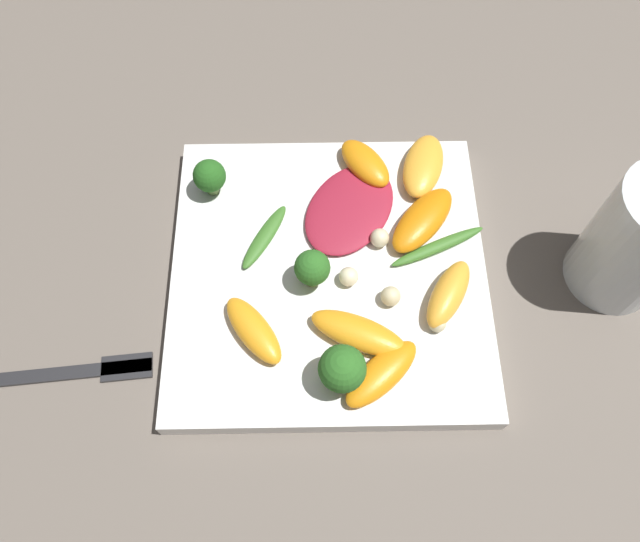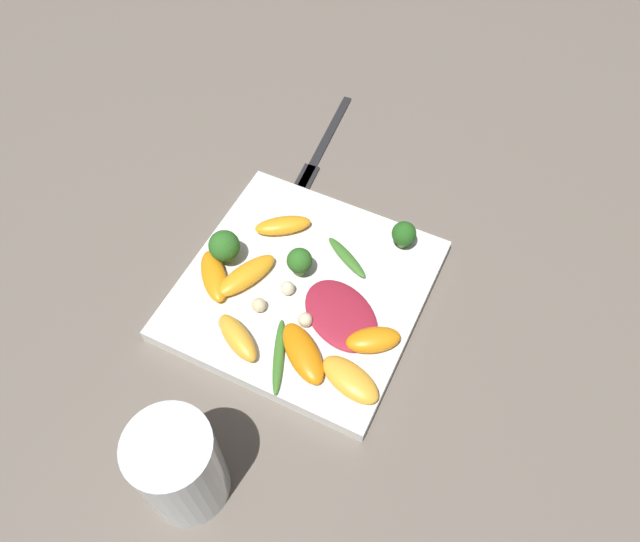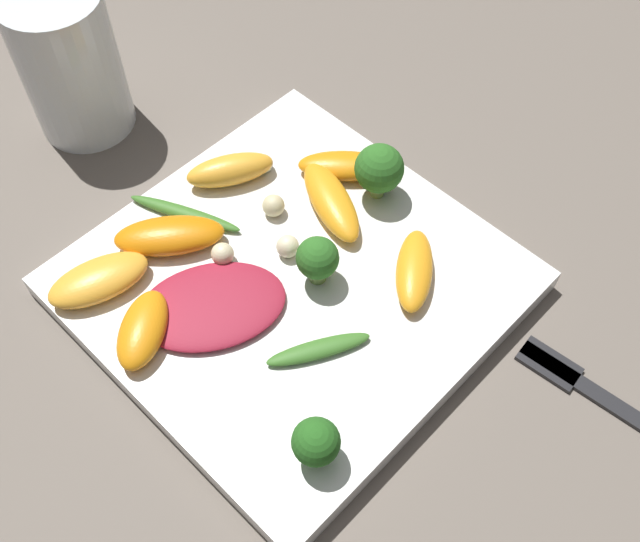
% 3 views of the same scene
% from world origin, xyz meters
% --- Properties ---
extents(ground_plane, '(2.40, 2.40, 0.00)m').
position_xyz_m(ground_plane, '(0.00, 0.00, 0.00)').
color(ground_plane, '#6B6056').
extents(plate, '(0.26, 0.26, 0.02)m').
position_xyz_m(plate, '(0.00, 0.00, 0.01)').
color(plate, white).
rests_on(plate, ground_plane).
extents(drinking_glass, '(0.08, 0.08, 0.12)m').
position_xyz_m(drinking_glass, '(0.00, 0.24, 0.06)').
color(drinking_glass, white).
rests_on(drinking_glass, ground_plane).
extents(fork, '(0.03, 0.18, 0.01)m').
position_xyz_m(fork, '(0.08, -0.21, 0.00)').
color(fork, '#262628').
rests_on(fork, ground_plane).
extents(radicchio_leaf_0, '(0.12, 0.11, 0.01)m').
position_xyz_m(radicchio_leaf_0, '(-0.06, 0.02, 0.02)').
color(radicchio_leaf_0, maroon).
rests_on(radicchio_leaf_0, plate).
extents(orange_segment_0, '(0.06, 0.08, 0.02)m').
position_xyz_m(orange_segment_0, '(0.06, 0.02, 0.03)').
color(orange_segment_0, orange).
rests_on(orange_segment_0, plate).
extents(orange_segment_1, '(0.08, 0.05, 0.02)m').
position_xyz_m(orange_segment_1, '(-0.10, 0.09, 0.03)').
color(orange_segment_1, '#FCAD33').
rests_on(orange_segment_1, plate).
extents(orange_segment_2, '(0.08, 0.07, 0.02)m').
position_xyz_m(orange_segment_2, '(-0.04, 0.08, 0.03)').
color(orange_segment_2, orange).
rests_on(orange_segment_2, plate).
extents(orange_segment_3, '(0.06, 0.06, 0.02)m').
position_xyz_m(orange_segment_3, '(-0.10, 0.03, 0.03)').
color(orange_segment_3, orange).
rests_on(orange_segment_3, plate).
extents(orange_segment_4, '(0.07, 0.05, 0.02)m').
position_xyz_m(orange_segment_4, '(0.03, 0.09, 0.03)').
color(orange_segment_4, '#FCAD33').
rests_on(orange_segment_4, plate).
extents(orange_segment_5, '(0.07, 0.06, 0.02)m').
position_xyz_m(orange_segment_5, '(0.06, -0.06, 0.03)').
color(orange_segment_5, orange).
rests_on(orange_segment_5, plate).
extents(orange_segment_6, '(0.07, 0.07, 0.02)m').
position_xyz_m(orange_segment_6, '(0.09, 0.04, 0.03)').
color(orange_segment_6, orange).
rests_on(orange_segment_6, plate).
extents(broccoli_floret_0, '(0.03, 0.03, 0.04)m').
position_xyz_m(broccoli_floret_0, '(0.01, -0.01, 0.04)').
color(broccoli_floret_0, '#7A9E51').
rests_on(broccoli_floret_0, plate).
extents(broccoli_floret_1, '(0.04, 0.04, 0.05)m').
position_xyz_m(broccoli_floret_1, '(0.10, 0.01, 0.05)').
color(broccoli_floret_1, '#84AD5B').
rests_on(broccoli_floret_1, plate).
extents(broccoli_floret_2, '(0.03, 0.03, 0.04)m').
position_xyz_m(broccoli_floret_2, '(-0.08, -0.10, 0.04)').
color(broccoli_floret_2, '#7A9E51').
rests_on(broccoli_floret_2, plate).
extents(arugula_sprig_0, '(0.04, 0.08, 0.01)m').
position_xyz_m(arugula_sprig_0, '(-0.02, 0.09, 0.02)').
color(arugula_sprig_0, '#3D7528').
rests_on(arugula_sprig_0, plate).
extents(arugula_sprig_1, '(0.07, 0.05, 0.01)m').
position_xyz_m(arugula_sprig_1, '(-0.03, -0.05, 0.02)').
color(arugula_sprig_1, '#3D7528').
rests_on(arugula_sprig_1, plate).
extents(macadamia_nut_0, '(0.01, 0.01, 0.01)m').
position_xyz_m(macadamia_nut_0, '(0.05, 0.08, 0.03)').
color(macadamia_nut_0, beige).
rests_on(macadamia_nut_0, plate).
extents(macadamia_nut_1, '(0.02, 0.02, 0.02)m').
position_xyz_m(macadamia_nut_1, '(0.01, 0.02, 0.03)').
color(macadamia_nut_1, beige).
rests_on(macadamia_nut_1, plate).
extents(macadamia_nut_2, '(0.02, 0.02, 0.02)m').
position_xyz_m(macadamia_nut_2, '(-0.02, 0.04, 0.03)').
color(macadamia_nut_2, beige).
rests_on(macadamia_nut_2, plate).
extents(macadamia_nut_3, '(0.02, 0.02, 0.02)m').
position_xyz_m(macadamia_nut_3, '(0.03, 0.05, 0.03)').
color(macadamia_nut_3, beige).
rests_on(macadamia_nut_3, plate).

